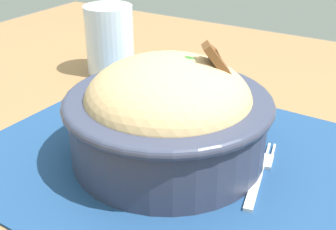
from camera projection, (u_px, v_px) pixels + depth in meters
table at (191, 192)px, 0.53m from camera, size 1.26×0.99×0.74m
placemat at (187, 162)px, 0.48m from camera, size 0.46×0.36×0.00m
bowl at (168, 113)px, 0.46m from camera, size 0.23×0.23×0.13m
fork at (259, 170)px, 0.45m from camera, size 0.04×0.13×0.00m
drinking_glass at (110, 44)px, 0.70m from camera, size 0.08×0.08×0.11m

